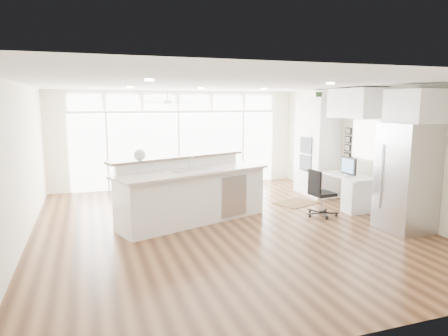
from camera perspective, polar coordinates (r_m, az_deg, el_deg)
name	(u,v)px	position (r m, az deg, el deg)	size (l,w,h in m)	color
floor	(223,226)	(7.86, -0.08, -8.24)	(7.00, 8.00, 0.02)	#452715
ceiling	(223,84)	(7.51, -0.08, 11.90)	(7.00, 8.00, 0.02)	white
wall_back	(178,139)	(11.41, -6.60, 4.13)	(7.00, 0.04, 2.70)	white
wall_front	(358,208)	(4.06, 18.56, -5.51)	(7.00, 0.04, 2.70)	white
wall_left	(19,166)	(7.25, -27.26, 0.27)	(0.04, 8.00, 2.70)	white
wall_right	(375,150)	(9.30, 20.81, 2.45)	(0.04, 8.00, 2.70)	white
glass_wall	(179,150)	(11.38, -6.51, 2.60)	(5.80, 0.06, 2.08)	white
transom_row	(178,102)	(11.30, -6.63, 9.31)	(5.90, 0.06, 0.40)	white
desk_window	(365,140)	(9.49, 19.54, 3.86)	(0.04, 0.85, 0.85)	white
ceiling_fan	(168,98)	(10.09, -8.05, 9.87)	(1.16, 1.16, 0.32)	white
recessed_lights	(220,86)	(7.70, -0.57, 11.68)	(3.40, 3.00, 0.02)	white
oven_cabinet	(317,147)	(10.57, 13.17, 3.00)	(0.64, 1.20, 2.50)	white
desk_nook	(350,192)	(9.46, 17.58, -3.24)	(0.72, 1.30, 0.76)	white
upper_cabinets	(356,103)	(9.28, 18.38, 8.76)	(0.64, 1.30, 0.64)	white
refrigerator	(406,177)	(8.09, 24.61, -1.22)	(0.76, 0.90, 2.00)	#B4B3B8
fridge_cabinet	(414,106)	(8.02, 25.55, 7.98)	(0.64, 0.90, 0.60)	white
framed_photos	(348,144)	(9.99, 17.29, 3.35)	(0.06, 0.22, 0.80)	black
kitchen_island	(194,190)	(7.98, -4.36, -3.19)	(3.21, 1.21, 1.28)	white
rug	(296,203)	(9.68, 10.30, -4.94)	(0.97, 0.70, 0.01)	#392512
office_chair	(322,193)	(8.61, 13.88, -3.52)	(0.51, 0.47, 0.98)	black
fishbowl	(140,155)	(7.72, -11.95, 1.86)	(0.22, 0.22, 0.22)	silver
monitor	(349,166)	(9.31, 17.37, 0.32)	(0.09, 0.52, 0.44)	black
keyboard	(342,175)	(9.24, 16.45, -1.02)	(0.11, 0.30, 0.01)	silver
potted_plant	(319,92)	(10.52, 13.45, 10.48)	(0.29, 0.32, 0.25)	#315323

